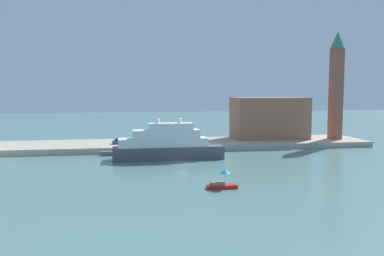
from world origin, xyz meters
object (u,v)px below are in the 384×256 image
(small_motorboat, at_px, (222,182))
(mooring_bollard, at_px, (178,144))
(work_barge, at_px, (112,153))
(large_yacht, at_px, (167,145))
(person_figure, at_px, (135,141))
(harbor_building, at_px, (269,118))
(parked_car, at_px, (121,141))
(bell_tower, at_px, (336,81))

(small_motorboat, distance_m, mooring_bollard, 39.66)
(work_barge, relative_size, mooring_bollard, 6.74)
(large_yacht, distance_m, mooring_bollard, 11.98)
(large_yacht, bearing_deg, person_figure, 113.01)
(harbor_building, height_order, parked_car, harbor_building)
(small_motorboat, bearing_deg, harbor_building, 62.19)
(parked_car, bearing_deg, mooring_bollard, -21.28)
(parked_car, bearing_deg, small_motorboat, -70.37)
(bell_tower, xyz_separation_m, parked_car, (-60.68, -0.31, -15.84))
(large_yacht, xyz_separation_m, work_barge, (-12.41, 7.47, -2.76))
(work_barge, bearing_deg, mooring_bollard, 12.90)
(bell_tower, bearing_deg, harbor_building, 165.39)
(small_motorboat, height_order, bell_tower, bell_tower)
(large_yacht, relative_size, person_figure, 14.56)
(work_barge, relative_size, bell_tower, 0.17)
(small_motorboat, distance_m, parked_car, 48.02)
(small_motorboat, height_order, mooring_bollard, small_motorboat)
(bell_tower, bearing_deg, small_motorboat, -134.37)
(small_motorboat, relative_size, bell_tower, 0.16)
(parked_car, xyz_separation_m, person_figure, (3.70, -1.01, 0.17))
(large_yacht, bearing_deg, small_motorboat, -78.61)
(bell_tower, bearing_deg, person_figure, -178.67)
(large_yacht, xyz_separation_m, harbor_building, (32.22, 21.84, 4.17))
(bell_tower, height_order, mooring_bollard, bell_tower)
(harbor_building, bearing_deg, work_barge, -162.15)
(work_barge, bearing_deg, bell_tower, 8.77)
(work_barge, xyz_separation_m, mooring_bollard, (16.38, 3.75, 1.37))
(large_yacht, xyz_separation_m, person_figure, (-6.72, 15.81, -0.98))
(small_motorboat, relative_size, harbor_building, 0.23)
(harbor_building, height_order, mooring_bollard, harbor_building)
(large_yacht, distance_m, harbor_building, 39.14)
(large_yacht, relative_size, parked_car, 5.66)
(harbor_building, relative_size, mooring_bollard, 27.83)
(person_figure, bearing_deg, work_barge, -124.27)
(harbor_building, relative_size, bell_tower, 0.69)
(parked_car, relative_size, person_figure, 2.57)
(parked_car, bearing_deg, large_yacht, -58.24)
(bell_tower, bearing_deg, mooring_bollard, -172.72)
(large_yacht, distance_m, work_barge, 14.74)
(work_barge, height_order, harbor_building, harbor_building)
(work_barge, height_order, mooring_bollard, mooring_bollard)
(person_figure, bearing_deg, large_yacht, -66.99)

